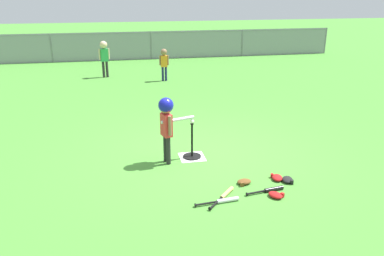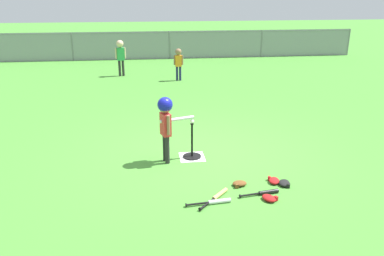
{
  "view_description": "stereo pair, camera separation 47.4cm",
  "coord_description": "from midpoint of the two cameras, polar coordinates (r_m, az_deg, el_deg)",
  "views": [
    {
      "loc": [
        -1.51,
        -6.2,
        2.82
      ],
      "look_at": [
        -0.29,
        -0.07,
        0.55
      ],
      "focal_mm": 36.04,
      "sensor_mm": 36.0,
      "label": 1
    },
    {
      "loc": [
        -1.04,
        -6.28,
        2.82
      ],
      "look_at": [
        -0.29,
        -0.07,
        0.55
      ],
      "focal_mm": 36.04,
      "sensor_mm": 36.0,
      "label": 2
    }
  ],
  "objects": [
    {
      "name": "batter_child",
      "position": [
        6.38,
        -5.9,
        1.58
      ],
      "size": [
        0.62,
        0.34,
        1.16
      ],
      "color": "#262626",
      "rests_on": "ground_plane"
    },
    {
      "name": "glove_outfield_drop",
      "position": [
        6.16,
        10.31,
        -7.27
      ],
      "size": [
        0.21,
        0.26,
        0.07
      ],
      "color": "#B21919",
      "rests_on": "ground_plane"
    },
    {
      "name": "glove_near_bats",
      "position": [
        5.67,
        9.94,
        -9.78
      ],
      "size": [
        0.25,
        0.27,
        0.07
      ],
      "color": "#B21919",
      "rests_on": "ground_plane"
    },
    {
      "name": "fielder_near_left",
      "position": [
        12.51,
        -5.27,
        9.93
      ],
      "size": [
        0.31,
        0.2,
        1.03
      ],
      "color": "#191E4C",
      "rests_on": "ground_plane"
    },
    {
      "name": "baseball_on_tee",
      "position": [
        6.61,
        -2.06,
        0.97
      ],
      "size": [
        0.07,
        0.07,
        0.07
      ],
      "primitive_type": "sphere",
      "color": "white",
      "rests_on": "batting_tee"
    },
    {
      "name": "home_plate",
      "position": [
        6.86,
        -1.99,
        -4.32
      ],
      "size": [
        0.44,
        0.44,
        0.01
      ],
      "primitive_type": "cube",
      "color": "white",
      "rests_on": "ground_plane"
    },
    {
      "name": "glove_by_plate",
      "position": [
        6.13,
        11.82,
        -7.53
      ],
      "size": [
        0.24,
        0.27,
        0.07
      ],
      "color": "black",
      "rests_on": "ground_plane"
    },
    {
      "name": "spare_bat_wood",
      "position": [
        5.61,
        2.4,
        -9.91
      ],
      "size": [
        0.5,
        0.53,
        0.06
      ],
      "color": "#DBB266",
      "rests_on": "ground_plane"
    },
    {
      "name": "ground_plane",
      "position": [
        6.96,
        0.25,
        -3.94
      ],
      "size": [
        60.0,
        60.0,
        0.0
      ],
      "primitive_type": "plane",
      "color": "#478C33"
    },
    {
      "name": "outfield_fence",
      "position": [
        16.63,
        -6.93,
        12.18
      ],
      "size": [
        16.06,
        0.06,
        1.15
      ],
      "color": "slate",
      "rests_on": "ground_plane"
    },
    {
      "name": "spare_bat_silver",
      "position": [
        5.47,
        2.12,
        -10.74
      ],
      "size": [
        0.65,
        0.12,
        0.06
      ],
      "color": "silver",
      "rests_on": "ground_plane"
    },
    {
      "name": "glove_tossed_aside",
      "position": [
        5.97,
        5.44,
        -7.96
      ],
      "size": [
        0.24,
        0.19,
        0.07
      ],
      "color": "brown",
      "rests_on": "ground_plane"
    },
    {
      "name": "batting_tee",
      "position": [
        6.82,
        -2.0,
        -3.6
      ],
      "size": [
        0.32,
        0.32,
        0.63
      ],
      "color": "black",
      "rests_on": "ground_plane"
    },
    {
      "name": "fielder_deep_left",
      "position": [
        13.35,
        -13.89,
        10.57
      ],
      "size": [
        0.35,
        0.24,
        1.21
      ],
      "color": "#262626",
      "rests_on": "ground_plane"
    },
    {
      "name": "spare_bat_black",
      "position": [
        5.81,
        9.18,
        -9.04
      ],
      "size": [
        0.61,
        0.14,
        0.06
      ],
      "color": "black",
      "rests_on": "ground_plane"
    }
  ]
}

